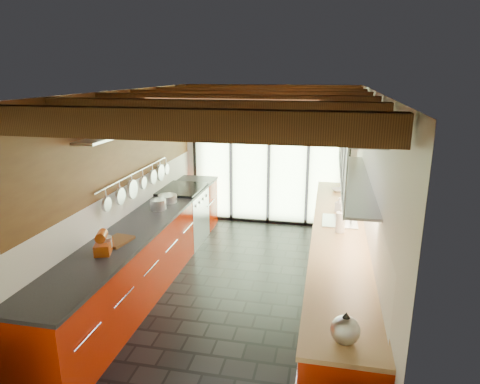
{
  "coord_description": "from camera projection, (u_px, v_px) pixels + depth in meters",
  "views": [
    {
      "loc": [
        1.08,
        -5.07,
        2.84
      ],
      "look_at": [
        -0.07,
        0.4,
        1.25
      ],
      "focal_mm": 32.0,
      "sensor_mm": 36.0,
      "label": 1
    }
  ],
  "objects": [
    {
      "name": "ground",
      "position": [
        239.0,
        289.0,
        5.76
      ],
      "size": [
        5.5,
        5.5,
        0.0
      ],
      "primitive_type": "plane",
      "color": "black",
      "rests_on": "ground"
    },
    {
      "name": "room_shell",
      "position": [
        239.0,
        170.0,
        5.31
      ],
      "size": [
        5.5,
        5.5,
        5.5
      ],
      "color": "silver",
      "rests_on": "ground"
    },
    {
      "name": "ceiling_beams",
      "position": [
        245.0,
        101.0,
        5.44
      ],
      "size": [
        3.14,
        5.06,
        4.9
      ],
      "color": "#593316",
      "rests_on": "ground"
    },
    {
      "name": "glass_door",
      "position": [
        269.0,
        137.0,
        7.84
      ],
      "size": [
        2.95,
        0.1,
        2.9
      ],
      "color": "#C6EAAD",
      "rests_on": "ground"
    },
    {
      "name": "left_counter",
      "position": [
        148.0,
        250.0,
        5.89
      ],
      "size": [
        0.68,
        5.0,
        0.92
      ],
      "color": "#A41B01",
      "rests_on": "ground"
    },
    {
      "name": "range_stove",
      "position": [
        183.0,
        216.0,
        7.25
      ],
      "size": [
        0.66,
        0.9,
        0.97
      ],
      "color": "silver",
      "rests_on": "ground"
    },
    {
      "name": "right_counter",
      "position": [
        338.0,
        267.0,
        5.38
      ],
      "size": [
        0.68,
        5.0,
        0.92
      ],
      "color": "#A41B01",
      "rests_on": "ground"
    },
    {
      "name": "sink_assembly",
      "position": [
        341.0,
        219.0,
        5.62
      ],
      "size": [
        0.45,
        0.52,
        0.43
      ],
      "color": "silver",
      "rests_on": "right_counter"
    },
    {
      "name": "upper_cabinets_right",
      "position": [
        357.0,
        154.0,
        5.25
      ],
      "size": [
        0.34,
        3.0,
        3.0
      ],
      "color": "silver",
      "rests_on": "ground"
    },
    {
      "name": "left_wall_fixtures",
      "position": [
        138.0,
        151.0,
        5.84
      ],
      "size": [
        0.28,
        2.6,
        0.96
      ],
      "color": "silver",
      "rests_on": "ground"
    },
    {
      "name": "stand_mixer",
      "position": [
        104.0,
        244.0,
        4.66
      ],
      "size": [
        0.24,
        0.32,
        0.26
      ],
      "color": "#B2410E",
      "rests_on": "left_counter"
    },
    {
      "name": "pot_large",
      "position": [
        158.0,
        204.0,
        6.13
      ],
      "size": [
        0.28,
        0.28,
        0.15
      ],
      "primitive_type": "cylinder",
      "rotation": [
        0.0,
        0.0,
        0.26
      ],
      "color": "silver",
      "rests_on": "left_counter"
    },
    {
      "name": "pot_small",
      "position": [
        167.0,
        198.0,
        6.47
      ],
      "size": [
        0.3,
        0.3,
        0.11
      ],
      "primitive_type": "cylinder",
      "rotation": [
        0.0,
        0.0,
        0.03
      ],
      "color": "silver",
      "rests_on": "left_counter"
    },
    {
      "name": "cutting_board",
      "position": [
        117.0,
        241.0,
        4.95
      ],
      "size": [
        0.32,
        0.4,
        0.03
      ],
      "primitive_type": "cube",
      "rotation": [
        0.0,
        0.0,
        -0.16
      ],
      "color": "brown",
      "rests_on": "left_counter"
    },
    {
      "name": "kettle",
      "position": [
        345.0,
        328.0,
        3.11
      ],
      "size": [
        0.26,
        0.29,
        0.26
      ],
      "color": "silver",
      "rests_on": "right_counter"
    },
    {
      "name": "paper_towel",
      "position": [
        340.0,
        223.0,
        5.23
      ],
      "size": [
        0.13,
        0.13,
        0.31
      ],
      "color": "white",
      "rests_on": "right_counter"
    },
    {
      "name": "soap_bottle",
      "position": [
        339.0,
        205.0,
        6.0
      ],
      "size": [
        0.13,
        0.13,
        0.21
      ],
      "primitive_type": "imported",
      "rotation": [
        0.0,
        0.0,
        -0.41
      ],
      "color": "silver",
      "rests_on": "right_counter"
    },
    {
      "name": "bowl",
      "position": [
        338.0,
        190.0,
        7.02
      ],
      "size": [
        0.27,
        0.27,
        0.05
      ],
      "primitive_type": "imported",
      "rotation": [
        0.0,
        0.0,
        0.36
      ],
      "color": "silver",
      "rests_on": "right_counter"
    }
  ]
}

